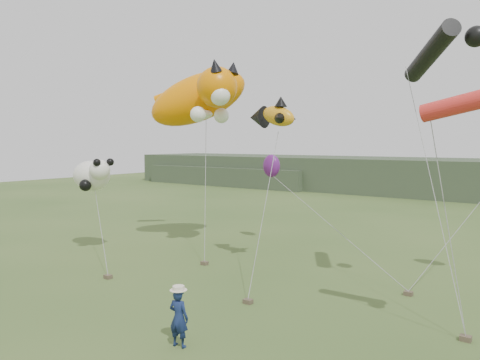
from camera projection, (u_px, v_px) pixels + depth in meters
name	position (u px, v px, depth m)	size (l,w,h in m)	color
ground	(187.00, 337.00, 14.10)	(120.00, 120.00, 0.00)	#385123
headland	(442.00, 178.00, 51.65)	(90.00, 13.00, 4.00)	#2D3D28
festival_attendant	(179.00, 318.00, 13.38)	(0.62, 0.41, 1.69)	#14214B
sandbag_anchors	(271.00, 291.00, 18.27)	(14.06, 5.68, 0.16)	brown
cat_kite	(202.00, 97.00, 25.38)	(7.37, 5.73, 4.38)	orange
fish_kite	(271.00, 116.00, 20.66)	(2.61, 1.75, 1.44)	orange
tube_kites	(451.00, 64.00, 14.90)	(4.95, 6.03, 3.41)	black
panda_kite	(93.00, 175.00, 24.64)	(2.79, 1.81, 1.73)	white
misc_kites	(374.00, 155.00, 22.50)	(13.56, 1.96, 2.48)	red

